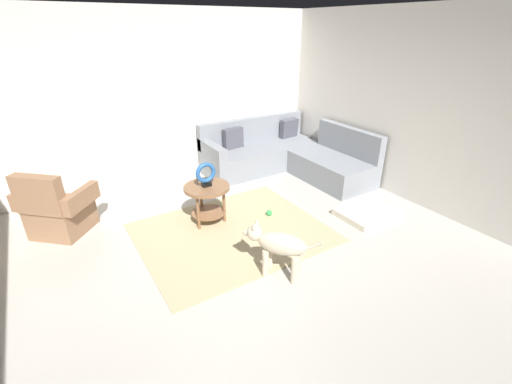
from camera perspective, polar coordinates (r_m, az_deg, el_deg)
name	(u,v)px	position (r m, az deg, el deg)	size (l,w,h in m)	color
ground_plane	(251,269)	(4.01, -0.90, -12.46)	(6.00, 6.00, 0.10)	#B7B2A8
wall_back	(154,100)	(5.97, -16.34, 14.32)	(6.00, 0.12, 2.70)	silver
wall_right	(434,113)	(5.41, 27.22, 11.46)	(0.12, 6.00, 2.70)	silver
area_rug	(232,232)	(4.54, -3.91, -6.63)	(2.30, 1.90, 0.01)	tan
sectional_couch	(286,156)	(6.32, 4.95, 5.83)	(2.20, 2.25, 0.88)	gray
armchair	(57,211)	(5.03, -29.84, -2.68)	(1.00, 0.98, 0.88)	#936B4C
side_table	(207,195)	(4.61, -8.03, -0.42)	(0.60, 0.60, 0.54)	brown
torus_sculpture	(206,174)	(4.49, -8.26, 2.96)	(0.28, 0.08, 0.33)	black
dog_bed_mat	(367,213)	(5.14, 17.84, -3.26)	(0.80, 0.60, 0.09)	beige
dog	(278,245)	(3.63, 3.65, -8.71)	(0.57, 0.70, 0.63)	beige
dog_toy_ball	(269,213)	(4.89, 2.18, -3.47)	(0.09, 0.09, 0.09)	green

